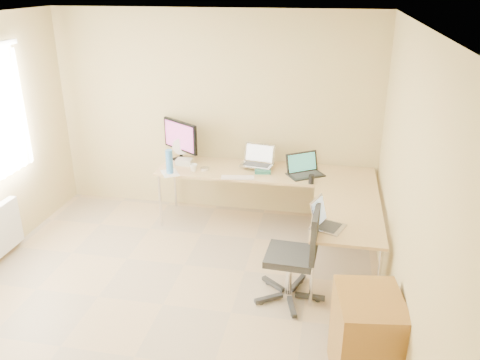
% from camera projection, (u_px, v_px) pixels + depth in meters
% --- Properties ---
extents(floor, '(4.50, 4.50, 0.00)m').
position_uv_depth(floor, '(163.00, 304.00, 4.72)').
color(floor, tan).
rests_on(floor, ground).
extents(ceiling, '(4.50, 4.50, 0.00)m').
position_uv_depth(ceiling, '(142.00, 24.00, 3.72)').
color(ceiling, white).
rests_on(ceiling, ground).
extents(wall_back, '(4.50, 0.00, 4.50)m').
position_uv_depth(wall_back, '(215.00, 115.00, 6.26)').
color(wall_back, '#C8B97C').
rests_on(wall_back, ground).
extents(wall_right, '(0.00, 4.50, 4.50)m').
position_uv_depth(wall_right, '(406.00, 200.00, 3.85)').
color(wall_right, '#C8B97C').
rests_on(wall_right, ground).
extents(desk_main, '(2.65, 0.70, 0.73)m').
position_uv_depth(desk_main, '(265.00, 198.00, 6.13)').
color(desk_main, tan).
rests_on(desk_main, ground).
extents(desk_return, '(0.70, 1.30, 0.73)m').
position_uv_depth(desk_return, '(344.00, 245.00, 5.05)').
color(desk_return, tan).
rests_on(desk_return, ground).
extents(monitor, '(0.62, 0.51, 0.53)m').
position_uv_depth(monitor, '(181.00, 141.00, 6.24)').
color(monitor, black).
rests_on(monitor, desk_main).
extents(book_stack, '(0.23, 0.29, 0.04)m').
position_uv_depth(book_stack, '(263.00, 169.00, 5.99)').
color(book_stack, '#236152').
rests_on(book_stack, desk_main).
extents(laptop_center, '(0.43, 0.35, 0.25)m').
position_uv_depth(laptop_center, '(257.00, 156.00, 5.99)').
color(laptop_center, '#B6B6B6').
rests_on(laptop_center, desk_main).
extents(laptop_black, '(0.51, 0.48, 0.26)m').
position_uv_depth(laptop_black, '(306.00, 165.00, 5.80)').
color(laptop_black, black).
rests_on(laptop_black, desk_main).
extents(keyboard, '(0.40, 0.17, 0.02)m').
position_uv_depth(keyboard, '(238.00, 177.00, 5.77)').
color(keyboard, silver).
rests_on(keyboard, desk_main).
extents(mouse, '(0.10, 0.07, 0.03)m').
position_uv_depth(mouse, '(258.00, 171.00, 5.93)').
color(mouse, white).
rests_on(mouse, desk_main).
extents(mug, '(0.11, 0.11, 0.09)m').
position_uv_depth(mug, '(194.00, 168.00, 5.97)').
color(mug, white).
rests_on(mug, desk_main).
extents(cd_stack, '(0.12, 0.12, 0.03)m').
position_uv_depth(cd_stack, '(205.00, 169.00, 6.02)').
color(cd_stack, silver).
rests_on(cd_stack, desk_main).
extents(water_bottle, '(0.09, 0.09, 0.30)m').
position_uv_depth(water_bottle, '(169.00, 162.00, 5.86)').
color(water_bottle, '#3F83CB').
rests_on(water_bottle, desk_main).
extents(papers, '(0.30, 0.33, 0.01)m').
position_uv_depth(papers, '(170.00, 173.00, 5.91)').
color(papers, silver).
rests_on(papers, desk_main).
extents(white_box, '(0.20, 0.15, 0.07)m').
position_uv_depth(white_box, '(184.00, 162.00, 6.18)').
color(white_box, beige).
rests_on(white_box, desk_main).
extents(desk_fan, '(0.22, 0.22, 0.27)m').
position_uv_depth(desk_fan, '(182.00, 150.00, 6.31)').
color(desk_fan, silver).
rests_on(desk_fan, desk_main).
extents(black_cup, '(0.08, 0.08, 0.11)m').
position_uv_depth(black_cup, '(311.00, 179.00, 5.60)').
color(black_cup, black).
rests_on(black_cup, desk_main).
extents(laptop_return, '(0.41, 0.37, 0.22)m').
position_uv_depth(laptop_return, '(329.00, 217.00, 4.58)').
color(laptop_return, '#B1B1CB').
rests_on(laptop_return, desk_return).
extents(office_chair, '(0.61, 0.61, 0.97)m').
position_uv_depth(office_chair, '(290.00, 253.00, 4.64)').
color(office_chair, '#282828').
rests_on(office_chair, ground).
extents(cabinet, '(0.55, 0.64, 0.81)m').
position_uv_depth(cabinet, '(366.00, 342.00, 3.71)').
color(cabinet, olive).
rests_on(cabinet, ground).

